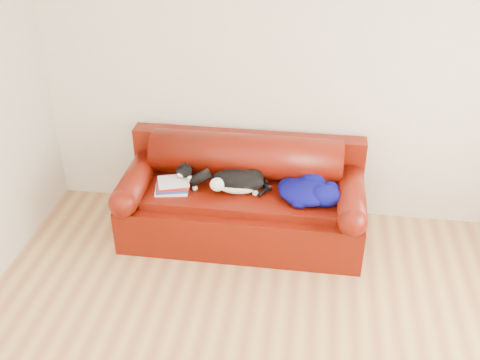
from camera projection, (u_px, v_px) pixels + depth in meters
The scene contains 6 objects.
room_shell at pixel (294, 154), 2.97m from camera, with size 4.52×4.02×2.61m.
sofa_base at pixel (242, 213), 5.02m from camera, with size 2.10×0.90×0.50m.
sofa_back at pixel (246, 170), 5.07m from camera, with size 2.10×1.01×0.88m.
book_stack at pixel (173, 185), 4.83m from camera, with size 0.31×0.27×0.10m.
cat at pixel (237, 182), 4.80m from camera, with size 0.67×0.40×0.24m.
blanket at pixel (308, 191), 4.71m from camera, with size 0.54×0.44×0.17m.
Camera 1 is at (0.21, -2.61, 3.08)m, focal length 42.00 mm.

